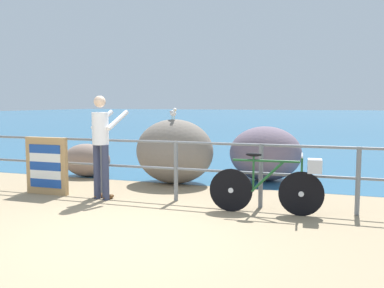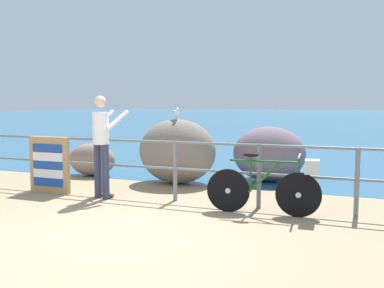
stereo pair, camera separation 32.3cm
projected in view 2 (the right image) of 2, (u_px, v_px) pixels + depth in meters
The scene contains 10 objects.
ground_plane at pixel (301, 133), 23.88m from camera, with size 120.00×120.00×0.10m, color #937F60.
sea_surface at pixel (329, 117), 50.26m from camera, with size 120.00×90.00×0.01m, color #285B7F.
promenade_railing at pixel (175, 163), 7.12m from camera, with size 8.68×0.07×1.02m.
bicycle at pixel (273, 184), 6.21m from camera, with size 1.70×0.48×0.92m.
person_at_railing at pixel (102, 142), 7.27m from camera, with size 0.55×0.67×1.78m.
folded_deckchair_stack at pixel (49, 165), 7.76m from camera, with size 0.84×0.10×1.04m.
breakwater_boulder_main at pixel (177, 151), 8.68m from camera, with size 1.63×1.20×1.32m.
breakwater_boulder_left at pixel (92, 159), 9.61m from camera, with size 1.14×0.69×0.74m.
breakwater_boulder_right at pixel (269, 154), 8.95m from camera, with size 1.54×1.28×1.16m.
seagull at pixel (176, 112), 8.59m from camera, with size 0.26×0.31×0.23m.
Camera 2 is at (2.80, -4.45, 1.66)m, focal length 39.44 mm.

